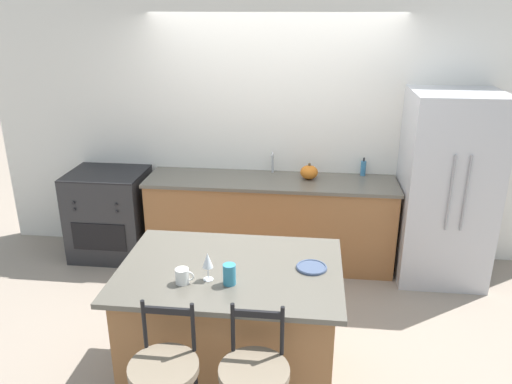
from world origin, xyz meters
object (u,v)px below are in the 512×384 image
object	(u,v)px
refrigerator	(446,188)
pumpkin_decoration	(309,172)
soap_bottle	(363,168)
dinner_plate	(312,267)
wine_glass	(208,261)
coffee_mug	(183,276)
tumbler_cup	(229,274)
bar_stool_near	(165,384)
oven_range	(110,214)

from	to	relation	value
refrigerator	pumpkin_decoration	xyz separation A→B (m)	(-1.31, 0.14, 0.06)
soap_bottle	pumpkin_decoration	bearing A→B (deg)	-162.57
dinner_plate	wine_glass	distance (m)	0.70
coffee_mug	tumbler_cup	bearing A→B (deg)	4.20
dinner_plate	tumbler_cup	xyz separation A→B (m)	(-0.51, -0.26, 0.06)
bar_stool_near	coffee_mug	distance (m)	0.65
refrigerator	bar_stool_near	distance (m)	3.26
wine_glass	coffee_mug	world-z (taller)	wine_glass
pumpkin_decoration	soap_bottle	size ratio (longest dim) A/B	0.94
bar_stool_near	soap_bottle	world-z (taller)	soap_bottle
refrigerator	oven_range	world-z (taller)	refrigerator
oven_range	refrigerator	bearing A→B (deg)	-0.87
refrigerator	tumbler_cup	xyz separation A→B (m)	(-1.77, -1.96, 0.06)
oven_range	wine_glass	world-z (taller)	wine_glass
oven_range	bar_stool_near	distance (m)	2.90
bar_stool_near	dinner_plate	xyz separation A→B (m)	(0.79, 0.81, 0.34)
refrigerator	bar_stool_near	bearing A→B (deg)	-129.17
oven_range	tumbler_cup	xyz separation A→B (m)	(1.63, -2.01, 0.52)
pumpkin_decoration	bar_stool_near	bearing A→B (deg)	-105.61
wine_glass	pumpkin_decoration	xyz separation A→B (m)	(0.61, 2.06, -0.06)
oven_range	tumbler_cup	size ratio (longest dim) A/B	6.88
refrigerator	bar_stool_near	world-z (taller)	refrigerator
coffee_mug	refrigerator	bearing A→B (deg)	43.82
refrigerator	pumpkin_decoration	bearing A→B (deg)	173.91
tumbler_cup	soap_bottle	distance (m)	2.49
pumpkin_decoration	tumbler_cup	bearing A→B (deg)	-102.48
refrigerator	soap_bottle	xyz separation A→B (m)	(-0.76, 0.31, 0.07)
wine_glass	tumbler_cup	bearing A→B (deg)	-14.91
bar_stool_near	soap_bottle	bearing A→B (deg)	65.43
oven_range	bar_stool_near	world-z (taller)	bar_stool_near
coffee_mug	soap_bottle	world-z (taller)	soap_bottle
tumbler_cup	refrigerator	bearing A→B (deg)	47.90
tumbler_cup	pumpkin_decoration	distance (m)	2.15
oven_range	wine_glass	bearing A→B (deg)	-52.96
coffee_mug	soap_bottle	size ratio (longest dim) A/B	0.64
tumbler_cup	soap_bottle	world-z (taller)	soap_bottle
coffee_mug	pumpkin_decoration	xyz separation A→B (m)	(0.76, 2.12, 0.02)
bar_stool_near	wine_glass	bearing A→B (deg)	77.36
refrigerator	dinner_plate	world-z (taller)	refrigerator
pumpkin_decoration	dinner_plate	bearing A→B (deg)	-88.58
bar_stool_near	pumpkin_decoration	xyz separation A→B (m)	(0.74, 2.65, 0.40)
dinner_plate	tumbler_cup	bearing A→B (deg)	-153.22
bar_stool_near	pumpkin_decoration	world-z (taller)	pumpkin_decoration
oven_range	pumpkin_decoration	distance (m)	2.16
wine_glass	coffee_mug	xyz separation A→B (m)	(-0.15, -0.06, -0.08)
bar_stool_near	wine_glass	world-z (taller)	wine_glass
tumbler_cup	pumpkin_decoration	bearing A→B (deg)	77.52
oven_range	soap_bottle	distance (m)	2.71
dinner_plate	soap_bottle	bearing A→B (deg)	75.93
dinner_plate	wine_glass	world-z (taller)	wine_glass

